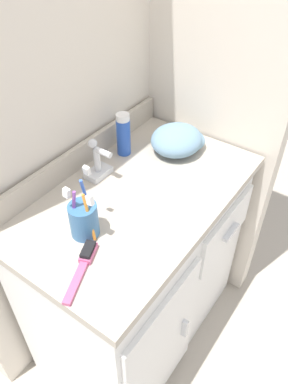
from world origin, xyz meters
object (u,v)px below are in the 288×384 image
(shaving_cream_can, at_px, (123,134))
(toothbrush_cup, at_px, (84,219))
(hand_towel, at_px, (179,140))
(hairbrush, at_px, (84,262))

(shaving_cream_can, bearing_deg, toothbrush_cup, -157.71)
(hand_towel, bearing_deg, shaving_cream_can, 131.34)
(toothbrush_cup, bearing_deg, shaving_cream_can, 22.29)
(hairbrush, bearing_deg, toothbrush_cup, 17.70)
(hairbrush, height_order, hand_towel, hand_towel)
(shaving_cream_can, bearing_deg, hairbrush, -153.73)
(shaving_cream_can, height_order, hand_towel, shaving_cream_can)
(toothbrush_cup, bearing_deg, hand_towel, 0.29)
(toothbrush_cup, relative_size, shaving_cream_can, 1.24)
(hand_towel, bearing_deg, hairbrush, -172.61)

